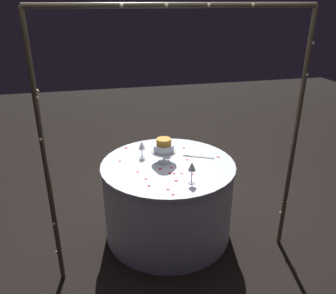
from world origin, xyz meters
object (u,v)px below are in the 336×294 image
object	(u,v)px
wine_glass_2	(142,146)
cake_knife	(197,156)
wine_glass_0	(167,139)
decorative_arch	(180,110)
tiered_cake	(164,147)
wine_glass_1	(192,167)
main_table	(168,199)

from	to	relation	value
wine_glass_2	cake_knife	size ratio (longest dim) A/B	0.57
wine_glass_0	wine_glass_2	distance (m)	0.25
cake_knife	wine_glass_0	bearing A→B (deg)	-29.93
decorative_arch	tiered_cake	size ratio (longest dim) A/B	9.12
tiered_cake	cake_knife	xyz separation A→B (m)	(-0.32, -0.04, -0.14)
wine_glass_1	wine_glass_2	size ratio (longest dim) A/B	1.18
tiered_cake	decorative_arch	bearing A→B (deg)	93.81
main_table	cake_knife	size ratio (longest dim) A/B	4.38
wine_glass_2	cake_knife	world-z (taller)	wine_glass_2
main_table	wine_glass_1	bearing A→B (deg)	105.05
decorative_arch	wine_glass_2	distance (m)	0.80
decorative_arch	wine_glass_0	distance (m)	0.78
main_table	decorative_arch	bearing A→B (deg)	89.83
main_table	tiered_cake	bearing A→B (deg)	-50.32
decorative_arch	cake_knife	world-z (taller)	decorative_arch
wine_glass_0	wine_glass_1	distance (m)	0.61
main_table	tiered_cake	xyz separation A→B (m)	(0.03, -0.04, 0.52)
decorative_arch	wine_glass_2	xyz separation A→B (m)	(0.20, -0.58, -0.51)
wine_glass_1	wine_glass_0	bearing A→B (deg)	-84.31
wine_glass_1	tiered_cake	bearing A→B (deg)	-72.43
wine_glass_0	cake_knife	size ratio (longest dim) A/B	0.68
tiered_cake	cake_knife	bearing A→B (deg)	-172.81
decorative_arch	main_table	world-z (taller)	decorative_arch
decorative_arch	wine_glass_0	bearing A→B (deg)	-94.10
cake_knife	wine_glass_1	bearing A→B (deg)	67.48
main_table	wine_glass_0	size ratio (longest dim) A/B	6.46
decorative_arch	wine_glass_1	world-z (taller)	decorative_arch
wine_glass_1	decorative_arch	bearing A→B (deg)	5.34
decorative_arch	main_table	size ratio (longest dim) A/B	1.72
wine_glass_0	cake_knife	bearing A→B (deg)	150.07
main_table	wine_glass_2	xyz separation A→B (m)	(0.20, -0.19, 0.48)
decorative_arch	wine_glass_1	size ratio (longest dim) A/B	11.27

